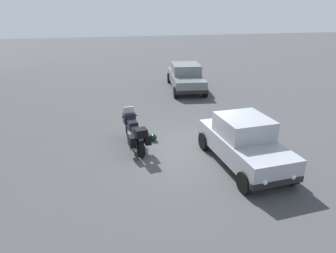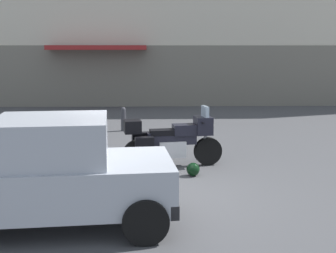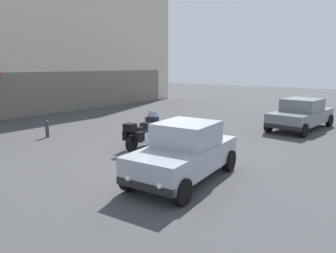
{
  "view_description": "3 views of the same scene",
  "coord_description": "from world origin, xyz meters",
  "px_view_note": "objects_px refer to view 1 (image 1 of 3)",
  "views": [
    {
      "loc": [
        -9.8,
        2.62,
        5.08
      ],
      "look_at": [
        0.33,
        0.59,
        0.84
      ],
      "focal_mm": 32.68,
      "sensor_mm": 36.0,
      "label": 1
    },
    {
      "loc": [
        0.22,
        -7.97,
        2.6
      ],
      "look_at": [
        0.47,
        0.65,
        1.12
      ],
      "focal_mm": 47.79,
      "sensor_mm": 36.0,
      "label": 2
    },
    {
      "loc": [
        -8.43,
        -6.51,
        3.19
      ],
      "look_at": [
        0.47,
        0.44,
        1.01
      ],
      "focal_mm": 33.71,
      "sensor_mm": 36.0,
      "label": 3
    }
  ],
  "objects_px": {
    "helmet": "(153,138)",
    "motorcycle": "(135,132)",
    "car_sedan_far": "(186,77)",
    "car_hatchback_near": "(244,142)"
  },
  "relations": [
    {
      "from": "motorcycle",
      "to": "car_sedan_far",
      "type": "relative_size",
      "value": 0.48
    },
    {
      "from": "car_hatchback_near",
      "to": "motorcycle",
      "type": "bearing_deg",
      "value": -125.67
    },
    {
      "from": "helmet",
      "to": "car_sedan_far",
      "type": "bearing_deg",
      "value": -23.62
    },
    {
      "from": "motorcycle",
      "to": "car_hatchback_near",
      "type": "height_order",
      "value": "car_hatchback_near"
    },
    {
      "from": "car_hatchback_near",
      "to": "car_sedan_far",
      "type": "relative_size",
      "value": 0.85
    },
    {
      "from": "motorcycle",
      "to": "car_sedan_far",
      "type": "height_order",
      "value": "car_sedan_far"
    },
    {
      "from": "helmet",
      "to": "motorcycle",
      "type": "bearing_deg",
      "value": 119.74
    },
    {
      "from": "motorcycle",
      "to": "helmet",
      "type": "distance_m",
      "value": 0.99
    },
    {
      "from": "helmet",
      "to": "car_hatchback_near",
      "type": "bearing_deg",
      "value": -132.19
    },
    {
      "from": "helmet",
      "to": "car_sedan_far",
      "type": "relative_size",
      "value": 0.06
    }
  ]
}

